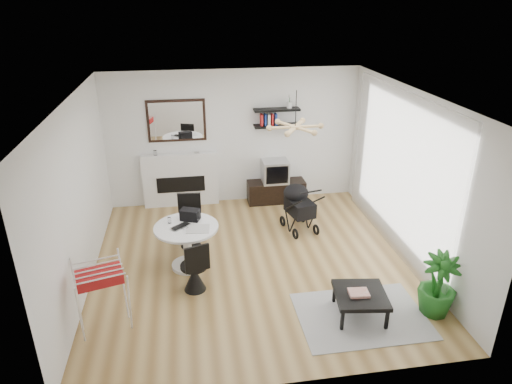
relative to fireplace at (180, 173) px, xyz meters
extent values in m
plane|color=olive|center=(1.10, -2.42, -0.69)|extent=(5.00, 5.00, 0.00)
plane|color=white|center=(1.10, -2.42, 2.01)|extent=(5.00, 5.00, 0.00)
plane|color=white|center=(1.10, 0.08, 0.66)|extent=(5.00, 0.00, 5.00)
plane|color=white|center=(-1.40, -2.42, 0.66)|extent=(0.00, 5.00, 5.00)
plane|color=white|center=(3.60, -2.42, 0.66)|extent=(0.00, 5.00, 5.00)
cube|color=white|center=(3.50, -2.22, 0.66)|extent=(0.04, 3.60, 2.60)
cube|color=white|center=(0.00, 0.00, -0.14)|extent=(1.50, 0.15, 1.10)
cube|color=black|center=(0.00, -0.06, -0.21)|extent=(0.95, 0.06, 0.32)
cube|color=black|center=(0.00, 0.06, 1.06)|extent=(1.12, 0.03, 0.82)
cube|color=white|center=(0.00, 0.04, 1.06)|extent=(1.02, 0.01, 0.72)
cube|color=black|center=(1.94, -0.05, 0.91)|extent=(0.90, 0.25, 0.04)
cube|color=black|center=(1.94, -0.05, 1.23)|extent=(0.90, 0.25, 0.04)
cube|color=black|center=(1.94, -0.14, -0.46)|extent=(1.18, 0.41, 0.44)
cube|color=#B6B6B8|center=(1.91, -0.14, -0.01)|extent=(0.52, 0.46, 0.46)
cube|color=black|center=(1.91, -0.36, -0.01)|extent=(0.45, 0.01, 0.37)
cylinder|color=white|center=(0.08, -2.36, -0.66)|extent=(0.53, 0.53, 0.06)
cylinder|color=white|center=(0.08, -2.36, -0.31)|extent=(0.13, 0.13, 0.63)
cylinder|color=white|center=(0.08, -2.36, 0.02)|extent=(0.99, 0.99, 0.04)
imported|color=black|center=(0.02, -2.41, 0.05)|extent=(0.36, 0.35, 0.02)
cube|color=black|center=(0.15, -2.15, 0.13)|extent=(0.34, 0.27, 0.18)
cube|color=beige|center=(0.25, -2.48, 0.05)|extent=(0.37, 0.32, 0.01)
cylinder|color=white|center=(-0.17, -2.21, 0.09)|extent=(0.06, 0.06, 0.09)
cylinder|color=black|center=(0.13, -1.70, -0.25)|extent=(0.43, 0.43, 0.05)
cone|color=black|center=(0.13, -1.70, -0.48)|extent=(0.35, 0.35, 0.41)
cube|color=black|center=(0.15, -1.51, 0.00)|extent=(0.39, 0.07, 0.44)
cylinder|color=black|center=(0.16, -2.98, -0.28)|extent=(0.39, 0.39, 0.04)
cone|color=black|center=(0.16, -2.98, -0.50)|extent=(0.32, 0.32, 0.37)
cube|color=black|center=(0.21, -3.15, -0.06)|extent=(0.35, 0.14, 0.40)
cube|color=#991E0D|center=(-1.00, -3.67, 0.15)|extent=(0.61, 0.45, 0.15)
cube|color=black|center=(2.11, -1.43, -0.23)|extent=(0.50, 0.64, 0.27)
ellipsoid|color=black|center=(2.07, -1.26, -0.02)|extent=(0.46, 0.46, 0.32)
cylinder|color=black|center=(2.19, -1.78, 0.22)|extent=(0.41, 0.12, 0.03)
torus|color=black|center=(1.85, -1.22, -0.60)|extent=(0.09, 0.21, 0.20)
torus|color=black|center=(2.26, -1.12, -0.60)|extent=(0.09, 0.21, 0.20)
torus|color=black|center=(1.97, -1.74, -0.60)|extent=(0.09, 0.21, 0.20)
torus|color=black|center=(2.38, -1.64, -0.60)|extent=(0.09, 0.21, 0.20)
cube|color=#A7A7A7|center=(2.35, -3.95, -0.68)|extent=(1.71, 1.23, 0.01)
cube|color=black|center=(2.32, -3.93, -0.36)|extent=(0.76, 0.76, 0.06)
cube|color=black|center=(2.00, -4.17, -0.53)|extent=(0.04, 0.04, 0.29)
cube|color=black|center=(2.57, -4.25, -0.53)|extent=(0.04, 0.04, 0.29)
cube|color=black|center=(2.07, -3.60, -0.53)|extent=(0.04, 0.04, 0.29)
cube|color=black|center=(2.65, -3.68, -0.53)|extent=(0.04, 0.04, 0.29)
cube|color=#C14630|center=(2.28, -3.94, -0.31)|extent=(0.28, 0.23, 0.04)
imported|color=#1D5E1A|center=(3.35, -4.03, -0.24)|extent=(0.60, 0.60, 0.90)
camera|label=1|loc=(0.17, -8.63, 3.34)|focal=32.00mm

